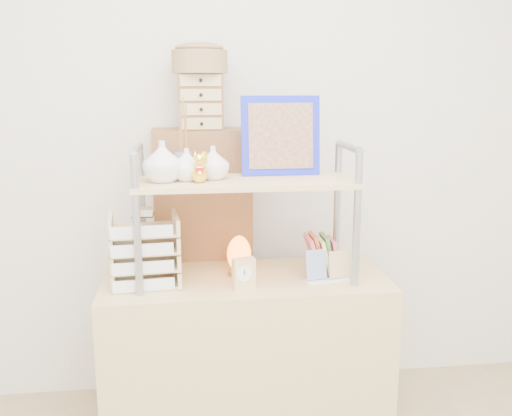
% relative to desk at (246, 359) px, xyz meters
% --- Properties ---
extents(room_shell, '(3.42, 3.41, 2.61)m').
position_rel_desk_xyz_m(room_shell, '(0.00, -0.81, 1.32)').
color(room_shell, silver).
rests_on(room_shell, ground).
extents(desk, '(1.20, 0.50, 0.75)m').
position_rel_desk_xyz_m(desk, '(0.00, 0.00, 0.00)').
color(desk, tan).
rests_on(desk, ground).
extents(cabinet, '(0.46, 0.25, 1.35)m').
position_rel_desk_xyz_m(cabinet, '(-0.17, 0.37, 0.30)').
color(cabinet, brown).
rests_on(cabinet, ground).
extents(hutch, '(0.90, 0.34, 0.76)m').
position_rel_desk_xyz_m(hutch, '(-0.06, 0.01, 0.80)').
color(hutch, '#9299A0').
rests_on(hutch, desk).
extents(letter_tray, '(0.28, 0.27, 0.32)m').
position_rel_desk_xyz_m(letter_tray, '(-0.42, -0.02, 0.50)').
color(letter_tray, '#D9B782').
rests_on(letter_tray, desk).
extents(salt_lamp, '(0.11, 0.11, 0.17)m').
position_rel_desk_xyz_m(salt_lamp, '(-0.02, 0.05, 0.46)').
color(salt_lamp, brown).
rests_on(salt_lamp, desk).
extents(desk_clock, '(0.10, 0.06, 0.13)m').
position_rel_desk_xyz_m(desk_clock, '(-0.02, -0.13, 0.44)').
color(desk_clock, tan).
rests_on(desk_clock, desk).
extents(postcard_stand, '(0.19, 0.08, 0.13)m').
position_rel_desk_xyz_m(postcard_stand, '(0.33, -0.08, 0.41)').
color(postcard_stand, white).
rests_on(postcard_stand, desk).
extents(drawer_chest, '(0.20, 0.16, 0.25)m').
position_rel_desk_xyz_m(drawer_chest, '(-0.17, 0.35, 1.10)').
color(drawer_chest, brown).
rests_on(drawer_chest, cabinet).
extents(woven_basket, '(0.25, 0.25, 0.10)m').
position_rel_desk_xyz_m(woven_basket, '(-0.17, 0.35, 1.28)').
color(woven_basket, olive).
rests_on(woven_basket, drawer_chest).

